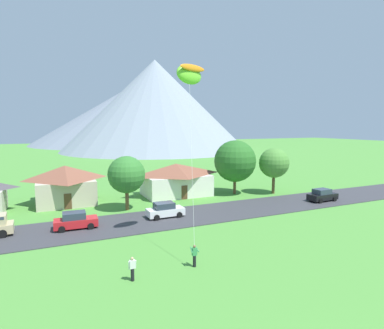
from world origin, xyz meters
TOP-DOWN VIEW (x-y plane):
  - road_strip at (0.00, 26.06)m, footprint 160.00×7.90m
  - mountain_far_east_ridge at (33.02, 175.15)m, footprint 105.49×105.49m
  - mountain_west_ridge at (31.78, 122.84)m, footprint 77.01×77.01m
  - house_leftmost at (7.02, 37.15)m, footprint 10.28×6.88m
  - house_right_center at (-8.37, 38.85)m, footprint 7.81×8.36m
  - tree_near_left at (21.04, 31.93)m, footprint 4.56×4.56m
  - tree_left_of_center at (15.51, 34.23)m, footprint 6.34×6.34m
  - tree_center at (-1.69, 31.68)m, footprint 4.58×4.58m
  - parked_car_black_west_end at (23.84, 24.94)m, footprint 4.26×2.19m
  - parked_car_white_mid_west at (1.46, 26.56)m, footprint 4.22×2.11m
  - parked_car_red_mid_east at (-8.16, 26.49)m, footprint 4.28×2.23m
  - kite_flyer_with_kite at (1.04, 18.74)m, footprint 3.85×6.63m
  - watcher_person at (-5.60, 13.35)m, footprint 0.56×0.24m

SIDE VIEW (x-z plane):
  - road_strip at x=0.00m, z-range 0.00..0.08m
  - parked_car_black_west_end at x=23.84m, z-range 0.03..1.71m
  - parked_car_white_mid_west at x=1.46m, z-range 0.03..1.71m
  - parked_car_red_mid_east at x=-8.16m, z-range 0.03..1.71m
  - watcher_person at x=-5.60m, z-range 0.04..1.71m
  - house_leftmost at x=7.02m, z-range 0.09..4.85m
  - house_right_center at x=-8.37m, z-range 0.09..5.17m
  - tree_center at x=-1.69m, z-range 1.06..7.79m
  - tree_near_left at x=21.04m, z-range 1.22..8.26m
  - tree_left_of_center at x=15.51m, z-range 0.94..9.16m
  - kite_flyer_with_kite at x=1.04m, z-range 6.66..22.38m
  - mountain_far_east_ridge at x=33.02m, z-range 0.00..31.31m
  - mountain_west_ridge at x=31.78m, z-range 0.00..37.31m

